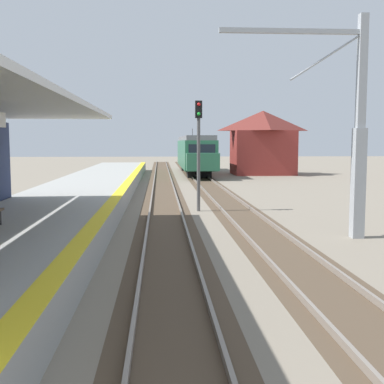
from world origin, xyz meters
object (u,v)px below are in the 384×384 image
Objects in this scene: catenary_pylon_far_side at (351,132)px; distant_trackside_house at (263,141)px; approaching_train at (195,153)px; rail_signal_post at (199,144)px.

distant_trackside_house is (3.94, 33.63, -0.27)m from catenary_pylon_far_side.
approaching_train is 2.61× the size of catenary_pylon_far_side.
approaching_train is 28.35m from rail_signal_post.
catenary_pylon_far_side reaches higher than approaching_train.
catenary_pylon_far_side is at bearing -85.46° from approaching_train.
catenary_pylon_far_side is at bearing -56.62° from rail_signal_post.
approaching_train is at bearing 86.33° from rail_signal_post.
approaching_train is at bearing 166.20° from distant_trackside_house.
approaching_train is 7.04m from distant_trackside_house.
approaching_train is at bearing 94.54° from catenary_pylon_far_side.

